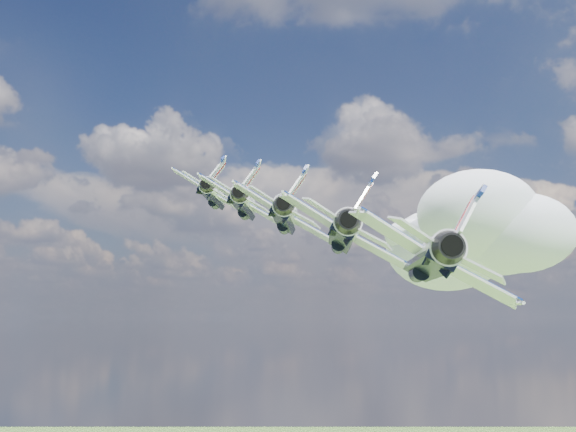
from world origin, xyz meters
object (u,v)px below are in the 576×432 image
(jet_0, at_px, (216,195))
(jet_2, at_px, (288,216))
(jet_3, at_px, (345,233))
(jet_4, at_px, (430,258))
(jet_1, at_px, (247,204))

(jet_0, distance_m, jet_2, 23.19)
(jet_3, xyz_separation_m, jet_4, (7.56, -8.35, -2.74))
(jet_3, bearing_deg, jet_1, 115.37)
(jet_1, height_order, jet_3, jet_1)
(jet_1, relative_size, jet_4, 1.00)
(jet_0, bearing_deg, jet_3, -64.63)
(jet_1, bearing_deg, jet_4, -64.63)
(jet_0, distance_m, jet_4, 46.38)
(jet_0, relative_size, jet_4, 1.00)
(jet_0, xyz_separation_m, jet_4, (30.26, -33.40, -10.97))
(jet_2, bearing_deg, jet_3, -64.63)
(jet_0, distance_m, jet_3, 34.79)
(jet_1, distance_m, jet_4, 34.79)
(jet_1, relative_size, jet_2, 1.00)
(jet_1, xyz_separation_m, jet_2, (7.56, -8.35, -2.74))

